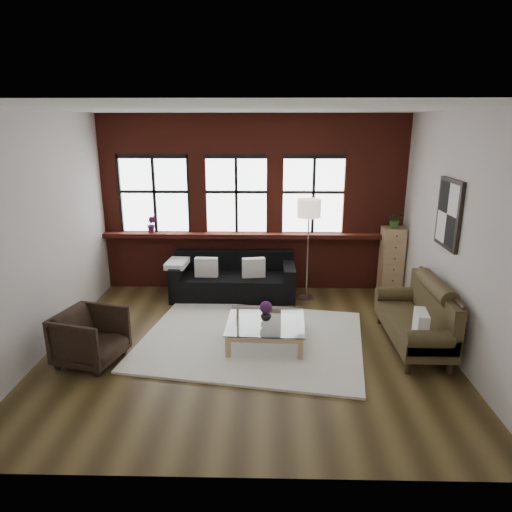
{
  "coord_description": "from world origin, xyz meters",
  "views": [
    {
      "loc": [
        0.25,
        -5.83,
        3.04
      ],
      "look_at": [
        0.1,
        0.6,
        1.15
      ],
      "focal_mm": 32.0,
      "sensor_mm": 36.0,
      "label": 1
    }
  ],
  "objects_px": {
    "vase": "(266,315)",
    "vintage_settee": "(413,315)",
    "dark_sofa": "(233,276)",
    "floor_lamp": "(308,246)",
    "armchair": "(91,337)",
    "drawer_chest": "(391,261)",
    "coffee_table": "(266,332)"
  },
  "relations": [
    {
      "from": "vase",
      "to": "vintage_settee",
      "type": "bearing_deg",
      "value": -1.22
    },
    {
      "from": "dark_sofa",
      "to": "floor_lamp",
      "type": "distance_m",
      "value": 1.43
    },
    {
      "from": "dark_sofa",
      "to": "vintage_settee",
      "type": "distance_m",
      "value": 3.22
    },
    {
      "from": "armchair",
      "to": "drawer_chest",
      "type": "relative_size",
      "value": 0.63
    },
    {
      "from": "dark_sofa",
      "to": "armchair",
      "type": "xyz_separation_m",
      "value": [
        -1.7,
        -2.39,
        -0.04
      ]
    },
    {
      "from": "coffee_table",
      "to": "floor_lamp",
      "type": "distance_m",
      "value": 2.04
    },
    {
      "from": "armchair",
      "to": "drawer_chest",
      "type": "xyz_separation_m",
      "value": [
        4.56,
        2.64,
        0.26
      ]
    },
    {
      "from": "vintage_settee",
      "to": "drawer_chest",
      "type": "distance_m",
      "value": 2.12
    },
    {
      "from": "drawer_chest",
      "to": "floor_lamp",
      "type": "distance_m",
      "value": 1.63
    },
    {
      "from": "dark_sofa",
      "to": "floor_lamp",
      "type": "xyz_separation_m",
      "value": [
        1.31,
        -0.07,
        0.57
      ]
    },
    {
      "from": "coffee_table",
      "to": "dark_sofa",
      "type": "bearing_deg",
      "value": 107.98
    },
    {
      "from": "drawer_chest",
      "to": "floor_lamp",
      "type": "height_order",
      "value": "floor_lamp"
    },
    {
      "from": "vintage_settee",
      "to": "floor_lamp",
      "type": "xyz_separation_m",
      "value": [
        -1.33,
        1.77,
        0.51
      ]
    },
    {
      "from": "vintage_settee",
      "to": "floor_lamp",
      "type": "relative_size",
      "value": 0.89
    },
    {
      "from": "vintage_settee",
      "to": "armchair",
      "type": "bearing_deg",
      "value": -172.86
    },
    {
      "from": "floor_lamp",
      "to": "coffee_table",
      "type": "bearing_deg",
      "value": -112.68
    },
    {
      "from": "coffee_table",
      "to": "floor_lamp",
      "type": "bearing_deg",
      "value": 67.32
    },
    {
      "from": "armchair",
      "to": "floor_lamp",
      "type": "xyz_separation_m",
      "value": [
        3.0,
        2.32,
        0.62
      ]
    },
    {
      "from": "vintage_settee",
      "to": "vase",
      "type": "xyz_separation_m",
      "value": [
        -2.05,
        0.04,
        -0.03
      ]
    },
    {
      "from": "dark_sofa",
      "to": "drawer_chest",
      "type": "relative_size",
      "value": 1.77
    },
    {
      "from": "vase",
      "to": "floor_lamp",
      "type": "bearing_deg",
      "value": 67.32
    },
    {
      "from": "dark_sofa",
      "to": "drawer_chest",
      "type": "bearing_deg",
      "value": 5.08
    },
    {
      "from": "armchair",
      "to": "floor_lamp",
      "type": "height_order",
      "value": "floor_lamp"
    },
    {
      "from": "coffee_table",
      "to": "drawer_chest",
      "type": "xyz_separation_m",
      "value": [
        2.28,
        2.06,
        0.45
      ]
    },
    {
      "from": "dark_sofa",
      "to": "coffee_table",
      "type": "distance_m",
      "value": 1.91
    },
    {
      "from": "dark_sofa",
      "to": "armchair",
      "type": "bearing_deg",
      "value": -125.4
    },
    {
      "from": "vase",
      "to": "drawer_chest",
      "type": "height_order",
      "value": "drawer_chest"
    },
    {
      "from": "vase",
      "to": "drawer_chest",
      "type": "distance_m",
      "value": 3.08
    },
    {
      "from": "vase",
      "to": "coffee_table",
      "type": "bearing_deg",
      "value": 153.43
    },
    {
      "from": "vase",
      "to": "armchair",
      "type": "bearing_deg",
      "value": -165.59
    },
    {
      "from": "dark_sofa",
      "to": "vintage_settee",
      "type": "relative_size",
      "value": 1.26
    },
    {
      "from": "vase",
      "to": "floor_lamp",
      "type": "distance_m",
      "value": 1.95
    }
  ]
}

